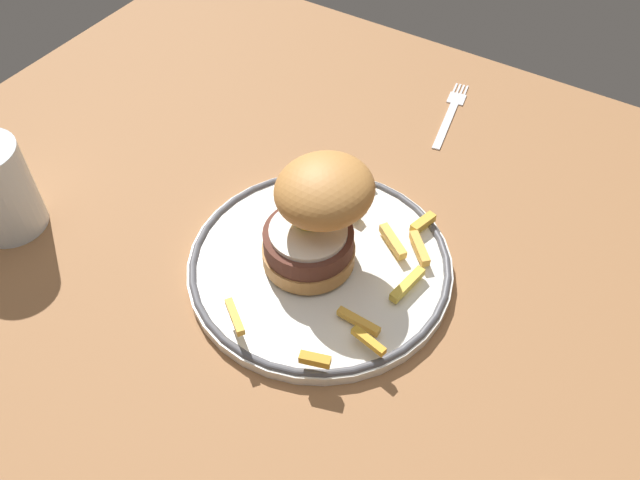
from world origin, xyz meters
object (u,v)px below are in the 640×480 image
object	(u,v)px
water_glass	(0,195)
fork	(451,113)
dinner_plate	(320,264)
burger	(317,215)

from	to	relation	value
water_glass	fork	size ratio (longest dim) A/B	0.74
dinner_plate	fork	bearing A→B (deg)	88.78
burger	fork	xyz separation A→B (cm)	(1.37, 30.62, -7.14)
burger	water_glass	xyz separation A→B (cm)	(-31.52, -13.05, -2.81)
dinner_plate	fork	distance (cm)	31.21
dinner_plate	water_glass	xyz separation A→B (cm)	(-32.23, -12.47, 3.68)
burger	fork	distance (cm)	31.47
dinner_plate	burger	world-z (taller)	burger
dinner_plate	burger	size ratio (longest dim) A/B	1.98
burger	water_glass	distance (cm)	34.23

